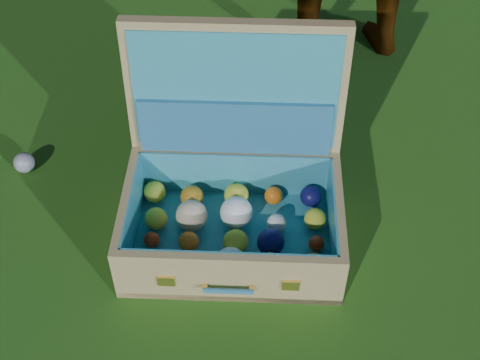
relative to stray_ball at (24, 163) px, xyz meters
The scene contains 3 objects.
ground 0.47m from the stray_ball, ahead, with size 60.00×60.00×0.00m, color #215114.
stray_ball is the anchor object (origin of this frame).
suitcase 0.67m from the stray_ball, ahead, with size 0.65×0.56×0.55m.
Camera 1 is at (0.52, -1.21, 1.42)m, focal length 50.00 mm.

